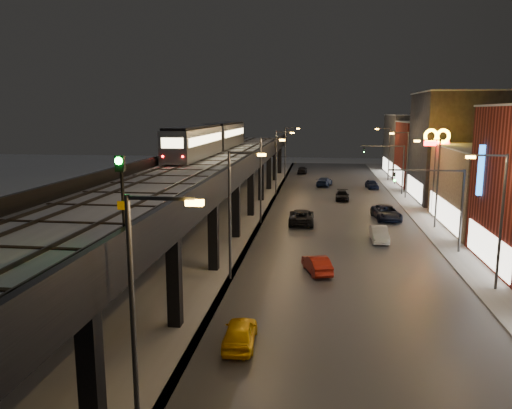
{
  "coord_description": "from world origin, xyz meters",
  "views": [
    {
      "loc": [
        5.36,
        -19.96,
        11.57
      ],
      "look_at": [
        0.84,
        15.19,
        5.0
      ],
      "focal_mm": 35.0,
      "sensor_mm": 36.0,
      "label": 1
    }
  ],
  "objects": [
    {
      "name": "viaduct_parapet_far",
      "position": [
        -10.35,
        32.0,
        6.85
      ],
      "size": [
        0.3,
        100.0,
        1.1
      ],
      "primitive_type": "cube",
      "color": "black",
      "rests_on": "elevated_viaduct"
    },
    {
      "name": "car_onc_silver",
      "position": [
        10.83,
        24.86,
        0.67
      ],
      "size": [
        1.47,
        4.08,
        1.34
      ],
      "primitive_type": "imported",
      "rotation": [
        0.0,
        0.0,
        0.01
      ],
      "color": "silver",
      "rests_on": "ground"
    },
    {
      "name": "streetlight_left_2",
      "position": [
        -0.43,
        31.0,
        5.24
      ],
      "size": [
        2.57,
        0.28,
        9.0
      ],
      "color": "#38383A",
      "rests_on": "ground"
    },
    {
      "name": "building_d",
      "position": [
        23.99,
        48.0,
        7.08
      ],
      "size": [
        12.2,
        13.2,
        14.16
      ],
      "color": "#25262F",
      "rests_on": "ground"
    },
    {
      "name": "car_mid_dark",
      "position": [
        6.11,
        59.1,
        0.7
      ],
      "size": [
        2.83,
        5.11,
        1.4
      ],
      "primitive_type": "imported",
      "rotation": [
        0.0,
        0.0,
        2.95
      ],
      "color": "#16244A",
      "rests_on": "ground"
    },
    {
      "name": "streetlight_left_0",
      "position": [
        -0.43,
        -5.0,
        5.24
      ],
      "size": [
        2.57,
        0.28,
        9.0
      ],
      "color": "#38383A",
      "rests_on": "ground"
    },
    {
      "name": "streetlight_right_4",
      "position": [
        16.73,
        67.0,
        5.24
      ],
      "size": [
        2.56,
        0.28,
        9.0
      ],
      "color": "#38383A",
      "rests_on": "ground"
    },
    {
      "name": "car_taxi",
      "position": [
        1.58,
        3.06,
        0.66
      ],
      "size": [
        1.74,
        3.96,
        1.33
      ],
      "primitive_type": "imported",
      "rotation": [
        0.0,
        0.0,
        3.19
      ],
      "color": "#F3B506",
      "rests_on": "ground"
    },
    {
      "name": "car_mid_silver",
      "position": [
        3.58,
        31.29,
        0.76
      ],
      "size": [
        2.63,
        5.55,
        1.53
      ],
      "primitive_type": "imported",
      "rotation": [
        0.0,
        0.0,
        3.16
      ],
      "color": "black",
      "rests_on": "ground"
    },
    {
      "name": "sign_mcdonalds",
      "position": [
        18.0,
        37.02,
        7.94
      ],
      "size": [
        2.92,
        0.65,
        9.8
      ],
      "color": "#38383A",
      "rests_on": "ground"
    },
    {
      "name": "subway_train",
      "position": [
        -8.5,
        43.52,
        8.34
      ],
      "size": [
        2.89,
        35.44,
        3.46
      ],
      "color": "gray",
      "rests_on": "viaduct_trackbed"
    },
    {
      "name": "road_surface",
      "position": [
        7.5,
        35.0,
        0.03
      ],
      "size": [
        17.0,
        120.0,
        0.06
      ],
      "primitive_type": "cube",
      "color": "#46474D",
      "rests_on": "ground"
    },
    {
      "name": "car_onc_dark",
      "position": [
        12.66,
        34.45,
        0.77
      ],
      "size": [
        3.1,
        5.74,
        1.53
      ],
      "primitive_type": "imported",
      "rotation": [
        0.0,
        0.0,
        0.11
      ],
      "color": "black",
      "rests_on": "ground"
    },
    {
      "name": "viaduct_trackbed",
      "position": [
        -6.01,
        31.97,
        6.39
      ],
      "size": [
        8.4,
        100.0,
        0.32
      ],
      "color": "#B2B7C1",
      "rests_on": "elevated_viaduct"
    },
    {
      "name": "car_near_white",
      "position": [
        5.31,
        15.14,
        0.64
      ],
      "size": [
        2.42,
        4.14,
        1.29
      ],
      "primitive_type": "imported",
      "rotation": [
        0.0,
        0.0,
        3.43
      ],
      "color": "maroon",
      "rests_on": "ground"
    },
    {
      "name": "streetlight_left_1",
      "position": [
        -0.43,
        13.0,
        5.24
      ],
      "size": [
        2.57,
        0.28,
        9.0
      ],
      "color": "#38383A",
      "rests_on": "ground"
    },
    {
      "name": "elevated_viaduct",
      "position": [
        -6.0,
        31.84,
        5.62
      ],
      "size": [
        9.0,
        100.0,
        6.3
      ],
      "color": "black",
      "rests_on": "ground"
    },
    {
      "name": "sign_carwash",
      "position": [
        18.5,
        20.72,
        6.46
      ],
      "size": [
        1.75,
        0.35,
        9.09
      ],
      "color": "#38383A",
      "rests_on": "ground"
    },
    {
      "name": "streetlight_left_4",
      "position": [
        -0.43,
        67.0,
        5.24
      ],
      "size": [
        2.57,
        0.28,
        9.0
      ],
      "color": "#38383A",
      "rests_on": "ground"
    },
    {
      "name": "streetlight_right_2",
      "position": [
        16.73,
        31.0,
        5.24
      ],
      "size": [
        2.56,
        0.28,
        9.0
      ],
      "color": "#38383A",
      "rests_on": "ground"
    },
    {
      "name": "streetlight_right_1",
      "position": [
        16.73,
        13.0,
        5.24
      ],
      "size": [
        2.56,
        0.28,
        9.0
      ],
      "color": "#38383A",
      "rests_on": "ground"
    },
    {
      "name": "rail_signal",
      "position": [
        -2.1,
        -2.04,
        9.01
      ],
      "size": [
        0.39,
        0.45,
        3.36
      ],
      "color": "black",
      "rests_on": "viaduct_trackbed"
    },
    {
      "name": "streetlight_right_3",
      "position": [
        16.73,
        49.0,
        5.24
      ],
      "size": [
        2.56,
        0.28,
        9.0
      ],
      "color": "#38383A",
      "rests_on": "ground"
    },
    {
      "name": "car_onc_white",
      "position": [
        8.41,
        46.28,
        0.61
      ],
      "size": [
        1.89,
        4.3,
        1.23
      ],
      "primitive_type": "imported",
      "rotation": [
        0.0,
        0.0,
        -0.04
      ],
      "color": "black",
      "rests_on": "ground"
    },
    {
      "name": "traffic_light_rig_b",
      "position": [
        15.84,
        52.0,
        4.5
      ],
      "size": [
        6.1,
        0.34,
        7.0
      ],
      "color": "#38383A",
      "rests_on": "ground"
    },
    {
      "name": "under_viaduct_pavement",
      "position": [
        -6.0,
        35.0,
        0.03
      ],
      "size": [
        11.0,
        120.0,
        0.06
      ],
      "primitive_type": "cube",
      "color": "#9FA1A8",
      "rests_on": "ground"
    },
    {
      "name": "viaduct_parapet_streetside",
      "position": [
        -1.65,
        32.0,
        6.85
      ],
      "size": [
        0.3,
        100.0,
        1.1
      ],
      "primitive_type": "cube",
      "color": "black",
      "rests_on": "elevated_viaduct"
    },
    {
      "name": "ground",
      "position": [
        0.0,
        0.0,
        0.0
      ],
      "size": [
        220.0,
        220.0,
        0.0
      ],
      "primitive_type": "plane",
      "color": "silver"
    },
    {
      "name": "building_f",
      "position": [
        23.99,
        76.0,
        5.58
      ],
      "size": [
        12.2,
        16.2,
        11.16
      ],
      "color": "#434344",
      "rests_on": "ground"
    },
    {
      "name": "building_c",
      "position": [
        23.99,
        32.0,
        4.08
      ],
      "size": [
        12.2,
        15.2,
        8.16
      ],
      "color": "#7B6751",
      "rests_on": "ground"
    },
    {
      "name": "sidewalk_right",
      "position": [
        17.5,
        35.0,
        0.07
      ],
      "size": [
        4.0,
        120.0,
        0.14
      ],
      "primitive_type": "cube",
      "color": "#9FA1A8",
      "rests_on": "ground"
    },
    {
      "name": "car_onc_red",
      "position": [
        13.36,
        57.44,
        0.67
      ],
      "size": [
        2.0,
        4.07,
        1.34
      ],
      "primitive_type": "imported",
      "rotation": [
        0.0,
        0.0,
        0.11
      ],
      "color": "#111A3B",
      "rests_on": "ground"
    },
    {
      "name": "car_far_white",
      "position": [
        2.04,
        75.02,
        0.71
      ],
      "size": [
        1.74,
        4.21,
        1.43
      ],
      "primitive_type": "imported",
      "rotation": [
        0.0,
        0.0,
        3.13
      ],
      "color": "black",
      "rests_on": "ground"
    },
    {
      "name": "streetlight_left_3",
      "position": [
        -0.43,
        49.0,
        5.24
      ],
      "size": [
        2.57,
        0.28,
        9.0
      ],
      "color": "#38383A",
      "rests_on": "ground"
    },
    {
      "name": "traffic_light_rig_a",
      "position": [
        15.84,
        22.0,
        4.5
      ],
      "size": [
        6.1,
        0.34,
        7.0
      ],
      "color": "#38383A",
      "rests_on": "ground"
    },
    {
      "name": "building_e",
      "position": [
        23.99,
        62.0,
        5.08
      ],
      "size": [
        12.2,
        12.2,
        10.16
      ],
      "color": "maroon",
      "rests_on": "ground"
    }
  ]
}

